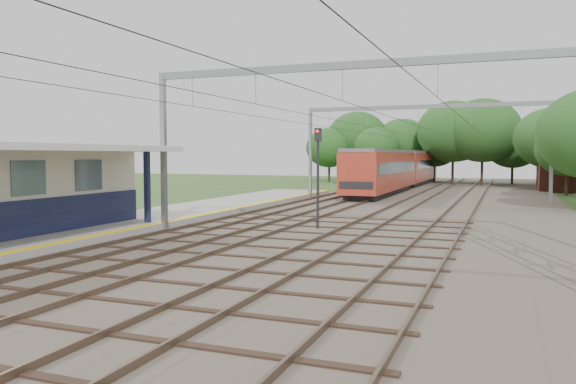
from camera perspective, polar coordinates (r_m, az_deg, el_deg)
The scene contains 8 objects.
ballast_bed at distance 36.76m, azimuth 13.07°, elevation -1.54°, with size 18.00×90.00×0.10m, color #473D33.
platform at distance 26.44m, azimuth -18.14°, elevation -3.41°, with size 5.00×52.00×0.35m, color gray.
yellow_stripe at distance 25.05m, azimuth -14.17°, elevation -3.31°, with size 0.45×52.00×0.01m, color yellow.
rail_tracks at distance 37.18m, azimuth 9.25°, elevation -1.23°, with size 11.80×88.00×0.15m.
catenary_system at distance 32.12m, azimuth 10.90°, elevation 7.49°, with size 17.22×88.00×7.00m.
tree_band at distance 63.60m, azimuth 16.52°, elevation 5.01°, with size 31.72×30.88×8.82m.
train at distance 56.52m, azimuth 11.41°, elevation 2.40°, with size 2.85×35.51×3.75m.
signal_post at distance 25.11m, azimuth 3.06°, elevation 2.75°, with size 0.35×0.30×4.59m.
Camera 1 is at (9.21, -6.23, 3.41)m, focal length 35.00 mm.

